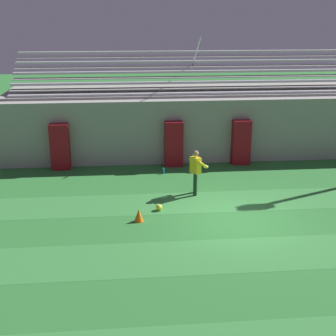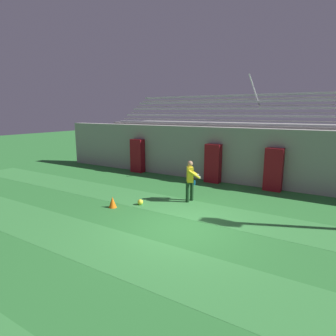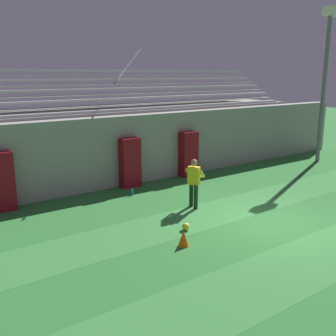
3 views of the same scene
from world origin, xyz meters
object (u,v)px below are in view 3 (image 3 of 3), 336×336
Objects in this scene: traffic_cone at (184,238)px; water_bottle at (132,192)px; padding_pillar_gate_right at (188,154)px; floodlight_pole at (326,65)px; soccer_ball at (186,227)px; padding_pillar_far_left at (1,182)px; padding_pillar_gate_left at (130,163)px; goalkeeper at (194,180)px.

traffic_cone is 1.75× the size of water_bottle.
floodlight_pole is at bearing -11.82° from padding_pillar_gate_right.
padding_pillar_far_left is at bearing 128.48° from soccer_ball.
padding_pillar_far_left reaches higher than soccer_ball.
padding_pillar_gate_left reaches higher than soccer_ball.
soccer_ball is (-1.00, -4.83, -0.88)m from padding_pillar_gate_left.
goalkeeper reaches higher than traffic_cone.
soccer_ball is at bearing -135.76° from goalkeeper.
padding_pillar_gate_right is at bearing 0.00° from padding_pillar_far_left.
padding_pillar_gate_left reaches higher than water_bottle.
padding_pillar_far_left is at bearing 180.00° from padding_pillar_gate_left.
traffic_cone is at bearing -161.19° from floodlight_pole.
padding_pillar_gate_right is 4.24m from goalkeeper.
padding_pillar_gate_left reaches higher than traffic_cone.
padding_pillar_gate_left is 8.96× the size of soccer_ball.
floodlight_pole is at bearing 18.81° from traffic_cone.
floodlight_pole is 17.95× the size of traffic_cone.
water_bottle is at bearing -163.77° from padding_pillar_gate_right.
goalkeeper is 7.59× the size of soccer_ball.
padding_pillar_gate_left reaches higher than goalkeeper.
floodlight_pole reaches higher than goalkeeper.
goalkeeper is 2.72m from water_bottle.
soccer_ball is 3.85m from water_bottle.
soccer_ball is (-11.31, -3.29, -4.70)m from floodlight_pole.
padding_pillar_gate_right is 6.31m from soccer_ball.
padding_pillar_far_left is at bearing 174.20° from floodlight_pole.
floodlight_pole is at bearing -2.76° from water_bottle.
traffic_cone is (3.13, -5.63, -0.78)m from padding_pillar_far_left.
water_bottle is (4.32, -1.02, -0.87)m from padding_pillar_far_left.
padding_pillar_gate_left is 1.00× the size of padding_pillar_far_left.
floodlight_pole is 12.69m from soccer_ball.
traffic_cone is 4.77m from water_bottle.
goalkeeper is 6.96× the size of water_bottle.
water_bottle is (1.18, 4.62, -0.09)m from traffic_cone.
padding_pillar_gate_right is at bearing 50.65° from soccer_ball.
traffic_cone is (-0.71, -0.80, 0.10)m from soccer_ball.
padding_pillar_far_left is at bearing 180.00° from padding_pillar_gate_right.
goalkeeper is at bearing -82.44° from padding_pillar_gate_left.
goalkeeper is 3.98× the size of traffic_cone.
padding_pillar_far_left is at bearing 119.09° from traffic_cone.
padding_pillar_gate_left and padding_pillar_gate_right have the same top height.
water_bottle is at bearing -13.23° from padding_pillar_far_left.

